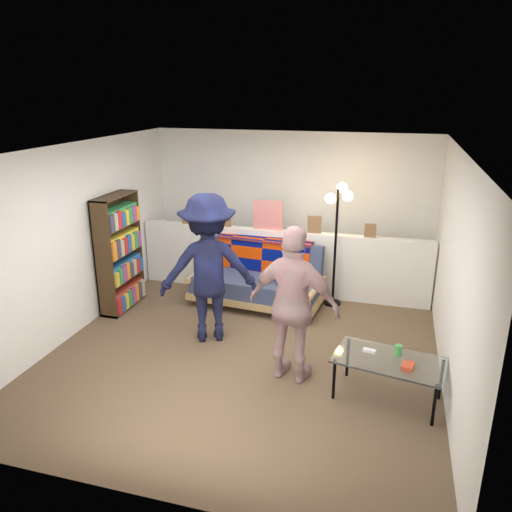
{
  "coord_description": "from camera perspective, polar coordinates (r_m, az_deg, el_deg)",
  "views": [
    {
      "loc": [
        1.58,
        -5.23,
        3.03
      ],
      "look_at": [
        0.0,
        0.4,
        1.05
      ],
      "focal_mm": 35.0,
      "sensor_mm": 36.0,
      "label": 1
    }
  ],
  "objects": [
    {
      "name": "futon_sofa",
      "position": [
        7.28,
        0.31,
        -2.68
      ],
      "size": [
        1.95,
        1.07,
        0.81
      ],
      "color": "tan",
      "rests_on": "ground"
    },
    {
      "name": "half_wall_ledge",
      "position": [
        7.64,
        2.84,
        -0.67
      ],
      "size": [
        4.45,
        0.15,
        1.0
      ],
      "primitive_type": "cube",
      "color": "silver",
      "rests_on": "ground"
    },
    {
      "name": "room_shell",
      "position": [
        6.07,
        0.18,
        5.77
      ],
      "size": [
        4.6,
        5.05,
        2.45
      ],
      "color": "silver",
      "rests_on": "ground"
    },
    {
      "name": "coffee_table",
      "position": [
        5.27,
        15.06,
        -11.64
      ],
      "size": [
        1.18,
        0.79,
        0.56
      ],
      "color": "black",
      "rests_on": "ground"
    },
    {
      "name": "bookshelf",
      "position": [
        7.3,
        -15.36,
        -0.05
      ],
      "size": [
        0.27,
        0.82,
        1.65
      ],
      "color": "#301F10",
      "rests_on": "ground"
    },
    {
      "name": "ledge_decor",
      "position": [
        7.47,
        1.19,
        4.33
      ],
      "size": [
        2.97,
        0.02,
        0.45
      ],
      "color": "brown",
      "rests_on": "half_wall_ledge"
    },
    {
      "name": "ground",
      "position": [
        6.25,
        -1.01,
        -10.31
      ],
      "size": [
        5.0,
        5.0,
        0.0
      ],
      "primitive_type": "plane",
      "color": "brown",
      "rests_on": "ground"
    },
    {
      "name": "person_right",
      "position": [
        5.27,
        4.35,
        -5.67
      ],
      "size": [
        1.07,
        0.6,
        1.72
      ],
      "primitive_type": "imported",
      "rotation": [
        0.0,
        0.0,
        2.96
      ],
      "color": "pink",
      "rests_on": "ground"
    },
    {
      "name": "person_left",
      "position": [
        6.12,
        -5.47,
        -1.43
      ],
      "size": [
        1.38,
        1.12,
        1.86
      ],
      "primitive_type": "imported",
      "rotation": [
        0.0,
        0.0,
        3.56
      ],
      "color": "black",
      "rests_on": "ground"
    },
    {
      "name": "floor_lamp",
      "position": [
        7.09,
        9.35,
        4.04
      ],
      "size": [
        0.39,
        0.32,
        1.78
      ],
      "color": "black",
      "rests_on": "ground"
    }
  ]
}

